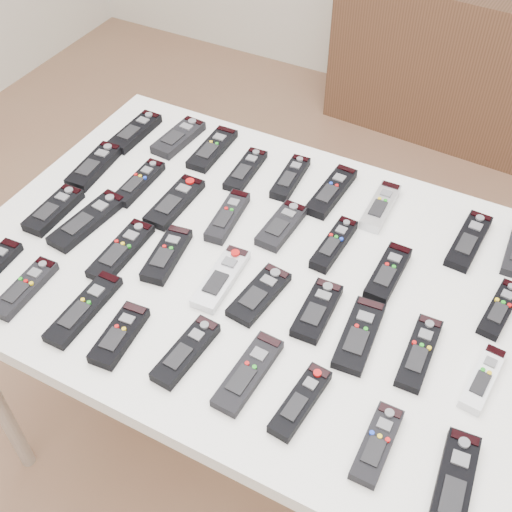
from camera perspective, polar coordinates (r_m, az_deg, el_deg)
The scene contains 37 objects.
ground at distance 2.10m, azimuth -1.21°, elevation -13.04°, with size 4.00×4.00×0.00m, color #8B5E47.
table at distance 1.44m, azimuth -0.00°, elevation -2.15°, with size 1.25×0.88×0.78m.
sideboard at distance 3.09m, azimuth 20.14°, elevation 15.16°, with size 1.39×0.38×0.70m, color #432C1B.
remote_0 at distance 1.78m, azimuth -10.70°, elevation 10.79°, with size 0.06×0.18×0.02m, color black.
remote_1 at distance 1.75m, azimuth -6.90°, elevation 10.41°, with size 0.06×0.17×0.02m, color black.
remote_2 at distance 1.70m, azimuth -3.89°, elevation 9.48°, with size 0.06×0.18×0.02m, color black.
remote_3 at distance 1.63m, azimuth -0.93°, elevation 7.66°, with size 0.05×0.17×0.02m, color black.
remote_4 at distance 1.60m, azimuth 3.08°, elevation 6.97°, with size 0.05×0.16×0.02m, color black.
remote_5 at distance 1.57m, azimuth 6.73°, elevation 5.72°, with size 0.05×0.19×0.02m, color black.
remote_6 at distance 1.54m, azimuth 11.00°, elevation 4.33°, with size 0.05×0.17×0.02m, color #B7B7BC.
remote_7 at distance 1.51m, azimuth 18.39°, elevation 1.30°, with size 0.05×0.19×0.02m, color black.
remote_9 at distance 1.69m, azimuth -14.18°, elevation 7.76°, with size 0.06×0.18×0.02m, color black.
remote_10 at distance 1.61m, azimuth -10.36°, elevation 6.44°, with size 0.05×0.17×0.02m, color black.
remote_11 at distance 1.54m, azimuth -7.23°, elevation 4.80°, with size 0.06×0.18×0.02m, color black.
remote_12 at distance 1.49m, azimuth -2.54°, elevation 3.53°, with size 0.05×0.17×0.02m, color black.
remote_13 at distance 1.47m, azimuth 2.28°, elevation 2.71°, with size 0.06×0.15×0.02m, color black.
remote_14 at distance 1.43m, azimuth 6.94°, elevation 1.05°, with size 0.04×0.17×0.02m, color black.
remote_15 at distance 1.39m, azimuth 11.65°, elevation -1.48°, with size 0.05×0.16×0.02m, color black.
remote_16 at distance 1.39m, azimuth 20.87°, elevation -4.43°, with size 0.04×0.16×0.02m, color black.
remote_17 at distance 1.58m, azimuth -17.54°, elevation 3.92°, with size 0.06×0.16×0.02m, color black.
remote_18 at distance 1.53m, azimuth -14.74°, elevation 3.09°, with size 0.06×0.20×0.02m, color black.
remote_19 at distance 1.44m, azimuth -11.89°, elevation 0.47°, with size 0.06×0.19×0.02m, color black.
remote_20 at distance 1.41m, azimuth -7.93°, elevation 0.12°, with size 0.05×0.16×0.02m, color black.
remote_21 at distance 1.36m, azimuth -3.11°, elevation -1.98°, with size 0.05×0.18×0.02m, color #B7B7BC.
remote_22 at distance 1.33m, azimuth 0.29°, elevation -3.44°, with size 0.06×0.16×0.02m, color black.
remote_23 at distance 1.30m, azimuth 5.44°, elevation -4.84°, with size 0.06×0.15×0.02m, color black.
remote_24 at distance 1.28m, azimuth 9.15°, elevation -6.95°, with size 0.06×0.18×0.02m, color black.
remote_25 at distance 1.27m, azimuth 14.30°, elevation -8.33°, with size 0.05×0.17×0.02m, color black.
remote_26 at distance 1.27m, azimuth 19.51°, elevation -10.21°, with size 0.04×0.15×0.02m, color silver.
remote_28 at distance 1.42m, azimuth -19.85°, elevation -2.70°, with size 0.05×0.16×0.02m, color black.
remote_29 at distance 1.35m, azimuth -15.04°, elevation -4.54°, with size 0.05×0.20×0.02m, color black.
remote_30 at distance 1.29m, azimuth -12.04°, elevation -6.89°, with size 0.05×0.15×0.02m, color black.
remote_31 at distance 1.24m, azimuth -6.25°, elevation -8.45°, with size 0.05×0.16×0.02m, color black.
remote_32 at distance 1.21m, azimuth -0.69°, elevation -10.35°, with size 0.05×0.18×0.02m, color black.
remote_33 at distance 1.18m, azimuth 3.97°, elevation -12.77°, with size 0.04×0.16×0.02m, color black.
remote_34 at distance 1.15m, azimuth 10.71°, elevation -16.09°, with size 0.05×0.15×0.02m, color black.
remote_35 at distance 1.15m, azimuth 17.18°, elevation -18.88°, with size 0.05×0.19×0.02m, color black.
Camera 1 is at (0.54, -0.94, 1.80)m, focal length 45.00 mm.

